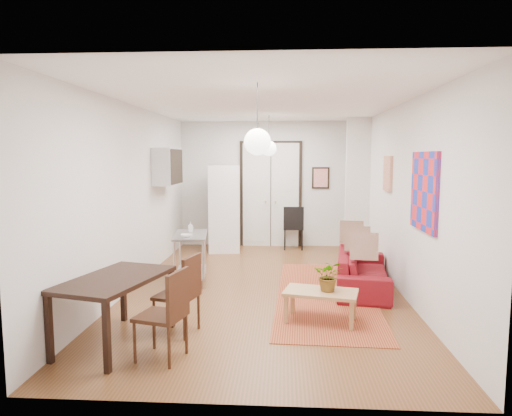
# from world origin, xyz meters

# --- Properties ---
(floor) EXTENTS (7.00, 7.00, 0.00)m
(floor) POSITION_xyz_m (0.00, 0.00, 0.00)
(floor) COLOR brown
(floor) RESTS_ON ground
(ceiling) EXTENTS (4.20, 7.00, 0.02)m
(ceiling) POSITION_xyz_m (0.00, 0.00, 2.90)
(ceiling) COLOR white
(ceiling) RESTS_ON wall_back
(wall_back) EXTENTS (4.20, 0.02, 2.90)m
(wall_back) POSITION_xyz_m (0.00, 3.50, 1.45)
(wall_back) COLOR silver
(wall_back) RESTS_ON floor
(wall_front) EXTENTS (4.20, 0.02, 2.90)m
(wall_front) POSITION_xyz_m (0.00, -3.50, 1.45)
(wall_front) COLOR silver
(wall_front) RESTS_ON floor
(wall_left) EXTENTS (0.02, 7.00, 2.90)m
(wall_left) POSITION_xyz_m (-2.10, 0.00, 1.45)
(wall_left) COLOR silver
(wall_left) RESTS_ON floor
(wall_right) EXTENTS (0.02, 7.00, 2.90)m
(wall_right) POSITION_xyz_m (2.10, 0.00, 1.45)
(wall_right) COLOR silver
(wall_right) RESTS_ON floor
(double_doors) EXTENTS (1.44, 0.06, 2.50)m
(double_doors) POSITION_xyz_m (0.00, 3.46, 1.20)
(double_doors) COLOR silver
(double_doors) RESTS_ON wall_back
(stub_partition) EXTENTS (0.50, 0.10, 2.90)m
(stub_partition) POSITION_xyz_m (1.85, 2.55, 1.45)
(stub_partition) COLOR silver
(stub_partition) RESTS_ON floor
(wall_cabinet) EXTENTS (0.35, 1.00, 0.70)m
(wall_cabinet) POSITION_xyz_m (-1.92, 1.50, 1.90)
(wall_cabinet) COLOR silver
(wall_cabinet) RESTS_ON wall_left
(painting_popart) EXTENTS (0.05, 1.00, 1.00)m
(painting_popart) POSITION_xyz_m (2.08, -1.25, 1.65)
(painting_popart) COLOR red
(painting_popart) RESTS_ON wall_right
(painting_abstract) EXTENTS (0.05, 0.50, 0.60)m
(painting_abstract) POSITION_xyz_m (2.08, 0.80, 1.80)
(painting_abstract) COLOR beige
(painting_abstract) RESTS_ON wall_right
(poster_back) EXTENTS (0.40, 0.03, 0.50)m
(poster_back) POSITION_xyz_m (1.15, 3.47, 1.60)
(poster_back) COLOR red
(poster_back) RESTS_ON wall_back
(print_left) EXTENTS (0.03, 0.44, 0.54)m
(print_left) POSITION_xyz_m (-2.07, 2.00, 1.95)
(print_left) COLOR olive
(print_left) RESTS_ON wall_left
(pendant_back) EXTENTS (0.30, 0.30, 0.80)m
(pendant_back) POSITION_xyz_m (0.00, 2.00, 2.25)
(pendant_back) COLOR silver
(pendant_back) RESTS_ON ceiling
(pendant_front) EXTENTS (0.30, 0.30, 0.80)m
(pendant_front) POSITION_xyz_m (0.00, -2.00, 2.25)
(pendant_front) COLOR silver
(pendant_front) RESTS_ON ceiling
(kilim_rug) EXTENTS (1.58, 3.87, 0.01)m
(kilim_rug) POSITION_xyz_m (0.94, -0.35, 0.00)
(kilim_rug) COLOR #A75029
(kilim_rug) RESTS_ON floor
(sofa) EXTENTS (2.05, 1.03, 0.57)m
(sofa) POSITION_xyz_m (1.56, 0.05, 0.29)
(sofa) COLOR maroon
(sofa) RESTS_ON floor
(coffee_table) EXTENTS (1.00, 0.69, 0.40)m
(coffee_table) POSITION_xyz_m (0.77, -1.49, 0.35)
(coffee_table) COLOR #B27F54
(coffee_table) RESTS_ON floor
(potted_plant) EXTENTS (0.41, 0.38, 0.39)m
(potted_plant) POSITION_xyz_m (0.87, -1.49, 0.60)
(potted_plant) COLOR #355D29
(potted_plant) RESTS_ON coffee_table
(kitchen_counter) EXTENTS (0.67, 1.11, 0.80)m
(kitchen_counter) POSITION_xyz_m (-1.25, 0.29, 0.50)
(kitchen_counter) COLOR #B8BBBD
(kitchen_counter) RESTS_ON floor
(bowl) EXTENTS (0.23, 0.23, 0.05)m
(bowl) POSITION_xyz_m (-1.25, -0.01, 0.83)
(bowl) COLOR beige
(bowl) RESTS_ON kitchen_counter
(soap_bottle) EXTENTS (0.09, 0.09, 0.17)m
(soap_bottle) POSITION_xyz_m (-1.30, 0.54, 0.89)
(soap_bottle) COLOR teal
(soap_bottle) RESTS_ON kitchen_counter
(fridge) EXTENTS (0.75, 0.75, 1.89)m
(fridge) POSITION_xyz_m (-1.02, 2.80, 0.95)
(fridge) COLOR white
(fridge) RESTS_ON floor
(dining_table) EXTENTS (1.11, 1.53, 0.76)m
(dining_table) POSITION_xyz_m (-1.56, -2.30, 0.68)
(dining_table) COLOR black
(dining_table) RESTS_ON floor
(dining_chair_near) EXTENTS (0.55, 0.69, 0.94)m
(dining_chair_near) POSITION_xyz_m (-0.96, -1.86, 0.54)
(dining_chair_near) COLOR #392312
(dining_chair_near) RESTS_ON floor
(dining_chair_far) EXTENTS (0.55, 0.69, 0.94)m
(dining_chair_far) POSITION_xyz_m (-0.96, -2.56, 0.54)
(dining_chair_far) COLOR #392312
(dining_chair_far) RESTS_ON floor
(black_side_chair) EXTENTS (0.45, 0.45, 0.98)m
(black_side_chair) POSITION_xyz_m (0.53, 3.24, 0.58)
(black_side_chair) COLOR black
(black_side_chair) RESTS_ON floor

